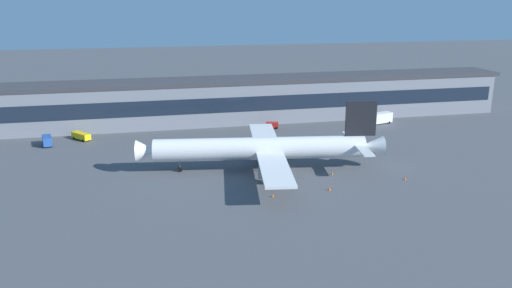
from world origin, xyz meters
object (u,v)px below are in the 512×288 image
object	(u,v)px
crew_van	(47,140)
traffic_cone_3	(329,189)
traffic_cone_1	(273,195)
fuel_truck	(379,118)
airliner	(264,148)
traffic_cone_2	(332,173)
belt_loader	(81,136)
baggage_tug	(272,125)
traffic_cone_0	(405,178)

from	to	relation	value
crew_van	traffic_cone_3	xyz separation A→B (m)	(60.96, -47.18, -1.12)
traffic_cone_1	fuel_truck	bearing A→B (deg)	47.33
airliner	crew_van	distance (m)	60.23
traffic_cone_2	traffic_cone_3	bearing A→B (deg)	-114.07
crew_van	traffic_cone_2	xyz separation A→B (m)	(64.96, -38.22, -1.15)
traffic_cone_3	crew_van	bearing A→B (deg)	142.26
traffic_cone_1	belt_loader	bearing A→B (deg)	128.00
belt_loader	crew_van	bearing A→B (deg)	-154.73
baggage_tug	traffic_cone_3	size ratio (longest dim) A/B	5.77
traffic_cone_0	traffic_cone_2	world-z (taller)	traffic_cone_0
traffic_cone_3	belt_loader	bearing A→B (deg)	135.90
airliner	traffic_cone_2	xyz separation A→B (m)	(13.93, -6.42, -4.79)
fuel_truck	baggage_tug	distance (m)	33.45
fuel_truck	traffic_cone_0	size ratio (longest dim) A/B	14.18
belt_loader	traffic_cone_3	bearing A→B (deg)	-44.10
traffic_cone_3	traffic_cone_0	bearing A→B (deg)	7.21
crew_van	traffic_cone_2	world-z (taller)	crew_van
fuel_truck	traffic_cone_0	distance (m)	50.70
baggage_tug	traffic_cone_0	xyz separation A→B (m)	(16.63, -49.49, -0.77)
airliner	fuel_truck	size ratio (longest dim) A/B	6.30
traffic_cone_2	traffic_cone_0	bearing A→B (deg)	-25.33
crew_van	traffic_cone_3	size ratio (longest dim) A/B	8.10
crew_van	traffic_cone_0	size ratio (longest dim) A/B	8.90
baggage_tug	traffic_cone_0	world-z (taller)	baggage_tug
belt_loader	traffic_cone_1	size ratio (longest dim) A/B	10.47
airliner	baggage_tug	bearing A→B (deg)	72.61
fuel_truck	traffic_cone_2	xyz separation A→B (m)	(-30.87, -41.15, -1.58)
baggage_tug	traffic_cone_2	distance (m)	42.90
crew_van	traffic_cone_1	xyz separation A→B (m)	(48.84, -48.05, -1.16)
airliner	traffic_cone_1	xyz separation A→B (m)	(-2.19, -16.25, -4.80)
traffic_cone_2	crew_van	bearing A→B (deg)	149.53
airliner	crew_van	size ratio (longest dim) A/B	10.03
baggage_tug	traffic_cone_1	bearing A→B (deg)	-104.47
traffic_cone_1	traffic_cone_2	xyz separation A→B (m)	(16.12, 9.83, 0.01)
belt_loader	traffic_cone_0	bearing A→B (deg)	-34.56
crew_van	traffic_cone_3	bearing A→B (deg)	-37.74
baggage_tug	traffic_cone_2	size ratio (longest dim) A/B	6.44
fuel_truck	traffic_cone_1	world-z (taller)	fuel_truck
crew_van	traffic_cone_2	distance (m)	75.38
baggage_tug	traffic_cone_0	bearing A→B (deg)	-71.43
fuel_truck	belt_loader	distance (m)	87.59
airliner	baggage_tug	size ratio (longest dim) A/B	14.07
traffic_cone_0	traffic_cone_1	xyz separation A→B (m)	(-30.22, -3.16, -0.01)
traffic_cone_0	traffic_cone_2	distance (m)	15.60
fuel_truck	traffic_cone_3	world-z (taller)	fuel_truck
traffic_cone_2	airliner	bearing A→B (deg)	155.26
traffic_cone_1	traffic_cone_3	bearing A→B (deg)	4.11
fuel_truck	belt_loader	size ratio (longest dim) A/B	1.41
airliner	traffic_cone_0	world-z (taller)	airliner
traffic_cone_0	belt_loader	bearing A→B (deg)	145.44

